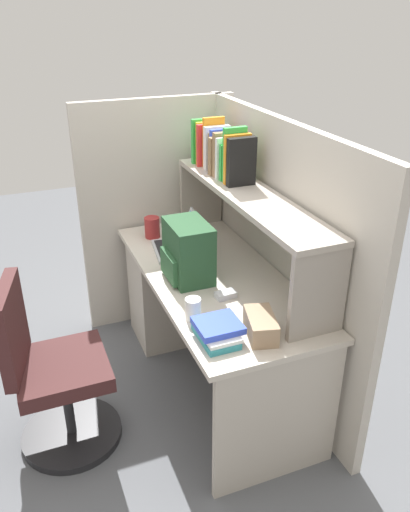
# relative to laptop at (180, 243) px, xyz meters

# --- Properties ---
(ground_plane) EXTENTS (8.00, 8.00, 0.00)m
(ground_plane) POSITION_rel_laptop_xyz_m (0.35, 0.07, -0.78)
(ground_plane) COLOR #595B60
(desk) EXTENTS (1.60, 0.70, 0.73)m
(desk) POSITION_rel_laptop_xyz_m (-0.04, 0.07, -0.38)
(desk) COLOR beige
(desk) RESTS_ON ground_plane
(cubicle_partition_rear) EXTENTS (1.84, 0.05, 1.55)m
(cubicle_partition_rear) POSITION_rel_laptop_xyz_m (0.35, 0.45, -0.01)
(cubicle_partition_rear) COLOR #BCB5A8
(cubicle_partition_rear) RESTS_ON ground_plane
(cubicle_partition_left) EXTENTS (0.05, 1.06, 1.55)m
(cubicle_partition_left) POSITION_rel_laptop_xyz_m (-0.50, 0.02, -0.01)
(cubicle_partition_left) COLOR #BCB5A8
(cubicle_partition_left) RESTS_ON ground_plane
(overhead_hutch) EXTENTS (1.44, 0.28, 0.45)m
(overhead_hutch) POSITION_rel_laptop_xyz_m (0.35, 0.27, 0.30)
(overhead_hutch) COLOR gray
(overhead_hutch) RESTS_ON desk
(reference_books_on_shelf) EXTENTS (0.53, 0.19, 0.30)m
(reference_books_on_shelf) POSITION_rel_laptop_xyz_m (-0.01, 0.28, 0.53)
(reference_books_on_shelf) COLOR green
(reference_books_on_shelf) RESTS_ON overhead_hutch
(laptop) EXTENTS (0.34, 0.30, 0.22)m
(laptop) POSITION_rel_laptop_xyz_m (0.00, 0.00, 0.00)
(laptop) COLOR #B7BABF
(laptop) RESTS_ON desk
(backpack) EXTENTS (0.30, 0.23, 0.32)m
(backpack) POSITION_rel_laptop_xyz_m (0.33, -0.07, 0.10)
(backpack) COLOR #264C2D
(backpack) RESTS_ON desk
(computer_mouse) EXTENTS (0.07, 0.11, 0.03)m
(computer_mouse) POSITION_rel_laptop_xyz_m (0.60, 0.04, -0.03)
(computer_mouse) COLOR silver
(computer_mouse) RESTS_ON desk
(paper_cup) EXTENTS (0.08, 0.08, 0.11)m
(paper_cup) POSITION_rel_laptop_xyz_m (0.72, -0.19, 0.00)
(paper_cup) COLOR white
(paper_cup) RESTS_ON desk
(tissue_box) EXTENTS (0.24, 0.17, 0.10)m
(tissue_box) POSITION_rel_laptop_xyz_m (0.96, 0.05, -0.00)
(tissue_box) COLOR #9E7F60
(tissue_box) RESTS_ON desk
(snack_canister) EXTENTS (0.10, 0.10, 0.13)m
(snack_canister) POSITION_rel_laptop_xyz_m (-0.25, -0.10, 0.02)
(snack_canister) COLOR maroon
(snack_canister) RESTS_ON desk
(desk_book_stack) EXTENTS (0.24, 0.20, 0.08)m
(desk_book_stack) POSITION_rel_laptop_xyz_m (0.91, -0.14, -0.01)
(desk_book_stack) COLOR teal
(desk_book_stack) RESTS_ON desk
(office_chair) EXTENTS (0.52, 0.53, 0.93)m
(office_chair) POSITION_rel_laptop_xyz_m (0.49, -0.85, -0.39)
(office_chair) COLOR black
(office_chair) RESTS_ON ground_plane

